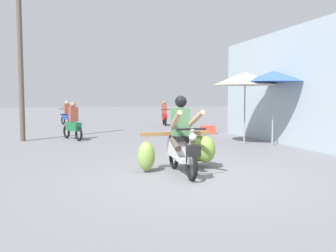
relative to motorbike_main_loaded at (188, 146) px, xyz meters
The scene contains 10 objects.
ground_plane 0.88m from the motorbike_main_loaded, 93.67° to the right, with size 120.00×120.00×0.00m, color slate.
motorbike_main_loaded is the anchor object (origin of this frame).
motorbike_distant_ahead_left 14.37m from the motorbike_main_loaded, 99.60° to the left, with size 0.73×1.55×1.40m.
motorbike_distant_ahead_right 12.90m from the motorbike_main_loaded, 76.63° to the left, with size 0.54×1.61×1.40m.
motorbike_distant_far_ahead 6.85m from the motorbike_main_loaded, 108.75° to the left, with size 0.77×1.53×1.40m.
shopfront_building 7.60m from the motorbike_main_loaded, 28.17° to the left, with size 4.26×8.14×3.79m.
market_umbrella_near_shop 5.37m from the motorbike_main_loaded, 37.76° to the left, with size 2.08×2.08×2.42m.
market_umbrella_further_along 5.23m from the motorbike_main_loaded, 48.11° to the left, with size 2.12×2.12×2.41m.
produce_crate 8.01m from the motorbike_main_loaded, 64.47° to the left, with size 0.56×0.40×0.36m, color #CC4C38.
utility_pole 8.15m from the motorbike_main_loaded, 120.92° to the left, with size 0.18×0.18×6.41m, color brown.
Camera 1 is at (-2.42, -6.28, 1.51)m, focal length 37.91 mm.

